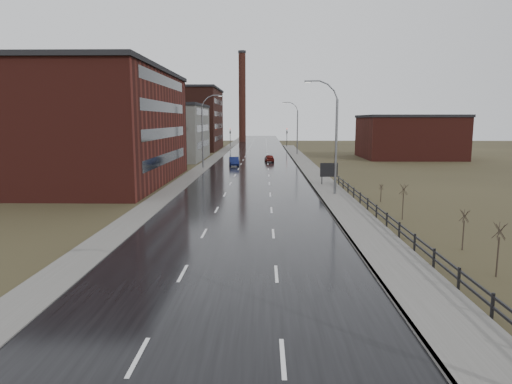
{
  "coord_description": "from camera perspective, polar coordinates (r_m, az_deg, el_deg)",
  "views": [
    {
      "loc": [
        1.7,
        -9.42,
        7.5
      ],
      "look_at": [
        1.17,
        19.04,
        3.0
      ],
      "focal_mm": 32.0,
      "sensor_mm": 36.0,
      "label": 1
    }
  ],
  "objects": [
    {
      "name": "road",
      "position": [
        69.84,
        -0.34,
        2.84
      ],
      "size": [
        14.0,
        300.0,
        0.06
      ],
      "primitive_type": "cube",
      "color": "black",
      "rests_on": "ground"
    },
    {
      "name": "sidewalk_right",
      "position": [
        45.56,
        9.76,
        -0.51
      ],
      "size": [
        3.2,
        180.0,
        0.18
      ],
      "primitive_type": "cube",
      "color": "#595651",
      "rests_on": "ground"
    },
    {
      "name": "curb_right",
      "position": [
        45.35,
        7.86,
        -0.5
      ],
      "size": [
        0.16,
        180.0,
        0.18
      ],
      "primitive_type": "cube",
      "color": "slate",
      "rests_on": "ground"
    },
    {
      "name": "sidewalk_left",
      "position": [
        70.52,
        -7.02,
        2.86
      ],
      "size": [
        2.4,
        260.0,
        0.12
      ],
      "primitive_type": "cube",
      "color": "#595651",
      "rests_on": "ground"
    },
    {
      "name": "warehouse_near",
      "position": [
        58.97,
        -21.77,
        7.63
      ],
      "size": [
        22.44,
        28.56,
        13.5
      ],
      "color": "#471914",
      "rests_on": "ground"
    },
    {
      "name": "warehouse_mid",
      "position": [
        89.64,
        -11.73,
        7.37
      ],
      "size": [
        16.32,
        20.4,
        10.5
      ],
      "color": "slate",
      "rests_on": "ground"
    },
    {
      "name": "warehouse_far",
      "position": [
        119.99,
        -10.95,
        8.95
      ],
      "size": [
        26.52,
        24.48,
        15.5
      ],
      "color": "#331611",
      "rests_on": "ground"
    },
    {
      "name": "building_right",
      "position": [
        95.84,
        18.55,
        6.58
      ],
      "size": [
        18.36,
        16.32,
        8.5
      ],
      "color": "#471914",
      "rests_on": "ground"
    },
    {
      "name": "smokestack",
      "position": [
        159.81,
        -1.74,
        11.85
      ],
      "size": [
        2.7,
        2.7,
        30.7
      ],
      "color": "#331611",
      "rests_on": "ground"
    },
    {
      "name": "streetlight_right_mid",
      "position": [
        45.96,
        9.64,
        6.79
      ],
      "size": [
        3.36,
        0.28,
        11.35
      ],
      "color": "slate",
      "rests_on": "ground"
    },
    {
      "name": "streetlight_left",
      "position": [
        72.06,
        -6.49,
        7.61
      ],
      "size": [
        3.36,
        0.28,
        11.35
      ],
      "color": "slate",
      "rests_on": "ground"
    },
    {
      "name": "streetlight_right_far",
      "position": [
        99.67,
        5.02,
        7.99
      ],
      "size": [
        3.36,
        0.28,
        11.35
      ],
      "color": "slate",
      "rests_on": "ground"
    },
    {
      "name": "guardrail",
      "position": [
        29.82,
        17.85,
        -4.62
      ],
      "size": [
        0.1,
        53.05,
        1.1
      ],
      "color": "black",
      "rests_on": "ground"
    },
    {
      "name": "shrub_c",
      "position": [
        24.88,
        28.03,
        -6.25
      ],
      "size": [
        0.63,
        0.66,
        2.67
      ],
      "color": "#382D23",
      "rests_on": "ground"
    },
    {
      "name": "shrub_d",
      "position": [
        29.1,
        24.52,
        -4.21
      ],
      "size": [
        0.56,
        0.59,
        2.38
      ],
      "color": "#382D23",
      "rests_on": "ground"
    },
    {
      "name": "shrub_e",
      "position": [
        36.27,
        17.91,
        -1.06
      ],
      "size": [
        0.64,
        0.68,
        2.73
      ],
      "color": "#382D23",
      "rests_on": "ground"
    },
    {
      "name": "shrub_f",
      "position": [
        43.71,
        15.36,
        -0.06
      ],
      "size": [
        0.4,
        0.42,
        1.65
      ],
      "color": "#382D23",
      "rests_on": "ground"
    },
    {
      "name": "billboard",
      "position": [
        52.98,
        9.09,
        2.66
      ],
      "size": [
        2.02,
        0.17,
        2.65
      ],
      "color": "black",
      "rests_on": "ground"
    },
    {
      "name": "traffic_light_left",
      "position": [
        129.81,
        -3.25,
        7.69
      ],
      "size": [
        0.58,
        2.73,
        5.3
      ],
      "color": "black",
      "rests_on": "ground"
    },
    {
      "name": "traffic_light_right",
      "position": [
        129.61,
        3.88,
        7.68
      ],
      "size": [
        0.58,
        2.73,
        5.3
      ],
      "color": "black",
      "rests_on": "ground"
    },
    {
      "name": "car_near",
      "position": [
        75.43,
        -2.77,
        3.81
      ],
      "size": [
        2.02,
        4.49,
        1.43
      ],
      "primitive_type": "imported",
      "rotation": [
        0.0,
        0.0,
        0.12
      ],
      "color": "#0D1441",
      "rests_on": "ground"
    },
    {
      "name": "car_far",
      "position": [
        82.45,
        1.68,
        4.22
      ],
      "size": [
        1.88,
        4.0,
        1.32
      ],
      "primitive_type": "imported",
      "rotation": [
        0.0,
        0.0,
        3.23
      ],
      "color": "#53110D",
      "rests_on": "ground"
    }
  ]
}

